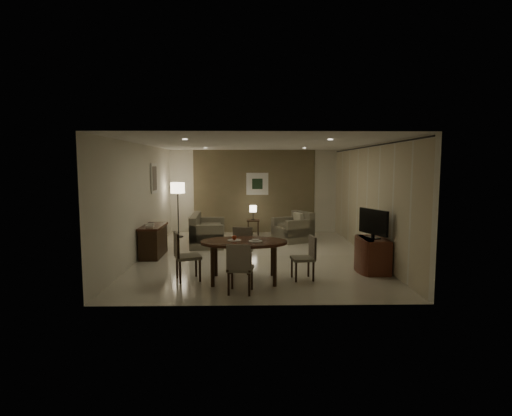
{
  "coord_description": "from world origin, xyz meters",
  "views": [
    {
      "loc": [
        -0.17,
        -9.56,
        2.18
      ],
      "look_at": [
        0.0,
        0.2,
        1.15
      ],
      "focal_mm": 28.0,
      "sensor_mm": 36.0,
      "label": 1
    }
  ],
  "objects_px": {
    "chair_far": "(241,250)",
    "side_table": "(253,228)",
    "chair_right": "(303,258)",
    "tv_cabinet": "(373,255)",
    "chair_left": "(188,256)",
    "sofa": "(208,229)",
    "armchair": "(292,227)",
    "floor_lamp": "(178,210)",
    "dining_table": "(244,261)",
    "chair_near": "(240,268)",
    "console_desk": "(153,241)"
  },
  "relations": [
    {
      "from": "chair_left",
      "to": "chair_near",
      "type": "bearing_deg",
      "value": -146.43
    },
    {
      "from": "chair_far",
      "to": "sofa",
      "type": "relative_size",
      "value": 0.51
    },
    {
      "from": "armchair",
      "to": "tv_cabinet",
      "type": "bearing_deg",
      "value": -5.35
    },
    {
      "from": "tv_cabinet",
      "to": "armchair",
      "type": "distance_m",
      "value": 3.64
    },
    {
      "from": "chair_right",
      "to": "tv_cabinet",
      "type": "bearing_deg",
      "value": 102.44
    },
    {
      "from": "console_desk",
      "to": "chair_right",
      "type": "xyz_separation_m",
      "value": [
        3.35,
        -2.06,
        0.04
      ]
    },
    {
      "from": "floor_lamp",
      "to": "dining_table",
      "type": "bearing_deg",
      "value": -66.45
    },
    {
      "from": "console_desk",
      "to": "tv_cabinet",
      "type": "height_order",
      "value": "console_desk"
    },
    {
      "from": "chair_right",
      "to": "floor_lamp",
      "type": "bearing_deg",
      "value": -153.17
    },
    {
      "from": "dining_table",
      "to": "chair_left",
      "type": "bearing_deg",
      "value": 175.66
    },
    {
      "from": "armchair",
      "to": "floor_lamp",
      "type": "bearing_deg",
      "value": -128.36
    },
    {
      "from": "tv_cabinet",
      "to": "chair_left",
      "type": "relative_size",
      "value": 0.97
    },
    {
      "from": "side_table",
      "to": "chair_right",
      "type": "bearing_deg",
      "value": -79.68
    },
    {
      "from": "console_desk",
      "to": "armchair",
      "type": "bearing_deg",
      "value": 27.88
    },
    {
      "from": "sofa",
      "to": "armchair",
      "type": "relative_size",
      "value": 1.87
    },
    {
      "from": "chair_right",
      "to": "armchair",
      "type": "relative_size",
      "value": 0.88
    },
    {
      "from": "armchair",
      "to": "console_desk",
      "type": "bearing_deg",
      "value": -88.54
    },
    {
      "from": "chair_right",
      "to": "side_table",
      "type": "height_order",
      "value": "chair_right"
    },
    {
      "from": "floor_lamp",
      "to": "chair_far",
      "type": "bearing_deg",
      "value": -64.17
    },
    {
      "from": "chair_far",
      "to": "armchair",
      "type": "height_order",
      "value": "chair_far"
    },
    {
      "from": "dining_table",
      "to": "chair_near",
      "type": "distance_m",
      "value": 0.71
    },
    {
      "from": "chair_far",
      "to": "sofa",
      "type": "height_order",
      "value": "chair_far"
    },
    {
      "from": "chair_right",
      "to": "chair_near",
      "type": "bearing_deg",
      "value": -63.7
    },
    {
      "from": "tv_cabinet",
      "to": "chair_far",
      "type": "relative_size",
      "value": 0.99
    },
    {
      "from": "chair_right",
      "to": "chair_left",
      "type": "bearing_deg",
      "value": -97.46
    },
    {
      "from": "chair_far",
      "to": "side_table",
      "type": "distance_m",
      "value": 4.41
    },
    {
      "from": "dining_table",
      "to": "floor_lamp",
      "type": "height_order",
      "value": "floor_lamp"
    },
    {
      "from": "sofa",
      "to": "side_table",
      "type": "height_order",
      "value": "sofa"
    },
    {
      "from": "chair_far",
      "to": "side_table",
      "type": "relative_size",
      "value": 1.83
    },
    {
      "from": "chair_far",
      "to": "chair_right",
      "type": "relative_size",
      "value": 1.08
    },
    {
      "from": "chair_left",
      "to": "floor_lamp",
      "type": "bearing_deg",
      "value": -6.48
    },
    {
      "from": "chair_near",
      "to": "chair_right",
      "type": "relative_size",
      "value": 1.05
    },
    {
      "from": "floor_lamp",
      "to": "armchair",
      "type": "bearing_deg",
      "value": -11.95
    },
    {
      "from": "tv_cabinet",
      "to": "sofa",
      "type": "bearing_deg",
      "value": 141.28
    },
    {
      "from": "sofa",
      "to": "tv_cabinet",
      "type": "bearing_deg",
      "value": -131.66
    },
    {
      "from": "side_table",
      "to": "console_desk",
      "type": "bearing_deg",
      "value": -130.38
    },
    {
      "from": "tv_cabinet",
      "to": "floor_lamp",
      "type": "relative_size",
      "value": 0.54
    },
    {
      "from": "sofa",
      "to": "armchair",
      "type": "xyz_separation_m",
      "value": [
        2.41,
        0.41,
        0.0
      ]
    },
    {
      "from": "sofa",
      "to": "armchair",
      "type": "height_order",
      "value": "armchair"
    },
    {
      "from": "chair_near",
      "to": "side_table",
      "type": "xyz_separation_m",
      "value": [
        0.28,
        5.73,
        -0.19
      ]
    },
    {
      "from": "chair_near",
      "to": "floor_lamp",
      "type": "distance_m",
      "value": 5.85
    },
    {
      "from": "console_desk",
      "to": "armchair",
      "type": "xyz_separation_m",
      "value": [
        3.58,
        1.89,
        0.05
      ]
    },
    {
      "from": "tv_cabinet",
      "to": "floor_lamp",
      "type": "bearing_deg",
      "value": 139.03
    },
    {
      "from": "tv_cabinet",
      "to": "dining_table",
      "type": "xyz_separation_m",
      "value": [
        -2.67,
        -0.65,
        0.03
      ]
    },
    {
      "from": "chair_left",
      "to": "sofa",
      "type": "bearing_deg",
      "value": -18.92
    },
    {
      "from": "sofa",
      "to": "console_desk",
      "type": "bearing_deg",
      "value": 138.78
    },
    {
      "from": "chair_left",
      "to": "chair_far",
      "type": "bearing_deg",
      "value": -79.59
    },
    {
      "from": "chair_right",
      "to": "floor_lamp",
      "type": "relative_size",
      "value": 0.5
    },
    {
      "from": "chair_left",
      "to": "sofa",
      "type": "height_order",
      "value": "chair_left"
    },
    {
      "from": "chair_right",
      "to": "sofa",
      "type": "height_order",
      "value": "same"
    }
  ]
}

